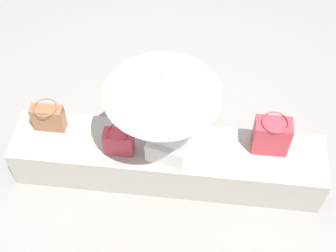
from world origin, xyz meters
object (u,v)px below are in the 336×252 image
(parasol, at_px, (162,84))
(person_seated, at_px, (169,127))
(tote_bag_canvas, at_px, (119,142))
(shoulder_bag_spare, at_px, (271,136))
(handbag_black, at_px, (48,117))

(parasol, bearing_deg, person_seated, -179.99)
(person_seated, relative_size, parasol, 0.88)
(person_seated, distance_m, tote_bag_canvas, 0.51)
(person_seated, bearing_deg, tote_bag_canvas, 1.67)
(shoulder_bag_spare, bearing_deg, parasol, 10.10)
(tote_bag_canvas, relative_size, shoulder_bag_spare, 0.74)
(person_seated, xyz_separation_m, parasol, (0.05, 0.00, 0.51))
(person_seated, height_order, shoulder_bag_spare, person_seated)
(parasol, relative_size, shoulder_bag_spare, 2.76)
(handbag_black, relative_size, tote_bag_canvas, 1.05)
(tote_bag_canvas, bearing_deg, shoulder_bag_spare, -172.30)
(parasol, relative_size, tote_bag_canvas, 3.73)
(shoulder_bag_spare, bearing_deg, person_seated, 10.67)
(tote_bag_canvas, distance_m, shoulder_bag_spare, 1.32)
(shoulder_bag_spare, bearing_deg, handbag_black, -0.34)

